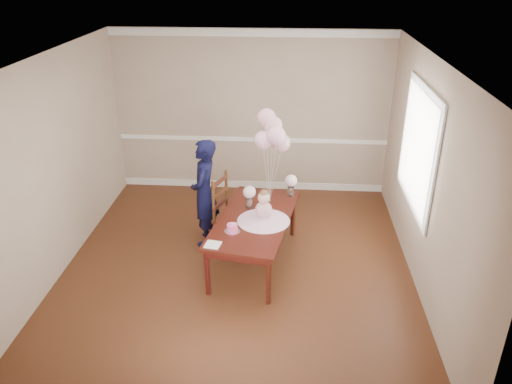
% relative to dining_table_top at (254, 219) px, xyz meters
% --- Properties ---
extents(floor, '(4.50, 5.00, 0.00)m').
position_rel_dining_table_top_xyz_m(floor, '(-0.21, -0.18, -0.64)').
color(floor, '#361A0D').
rests_on(floor, ground).
extents(ceiling, '(4.50, 5.00, 0.02)m').
position_rel_dining_table_top_xyz_m(ceiling, '(-0.21, -0.18, 2.06)').
color(ceiling, white).
rests_on(ceiling, wall_back).
extents(wall_back, '(4.50, 0.02, 2.70)m').
position_rel_dining_table_top_xyz_m(wall_back, '(-0.21, 2.32, 0.71)').
color(wall_back, tan).
rests_on(wall_back, floor).
extents(wall_front, '(4.50, 0.02, 2.70)m').
position_rel_dining_table_top_xyz_m(wall_front, '(-0.21, -2.68, 0.71)').
color(wall_front, tan).
rests_on(wall_front, floor).
extents(wall_left, '(0.02, 5.00, 2.70)m').
position_rel_dining_table_top_xyz_m(wall_left, '(-2.46, -0.18, 0.71)').
color(wall_left, tan).
rests_on(wall_left, floor).
extents(wall_right, '(0.02, 5.00, 2.70)m').
position_rel_dining_table_top_xyz_m(wall_right, '(2.04, -0.18, 0.71)').
color(wall_right, tan).
rests_on(wall_right, floor).
extents(chair_rail_trim, '(4.50, 0.02, 0.07)m').
position_rel_dining_table_top_xyz_m(chair_rail_trim, '(-0.21, 2.31, 0.26)').
color(chair_rail_trim, white).
rests_on(chair_rail_trim, wall_back).
extents(crown_molding, '(4.50, 0.02, 0.12)m').
position_rel_dining_table_top_xyz_m(crown_molding, '(-0.21, 2.31, 1.99)').
color(crown_molding, white).
rests_on(crown_molding, wall_back).
extents(baseboard_trim, '(4.50, 0.02, 0.12)m').
position_rel_dining_table_top_xyz_m(baseboard_trim, '(-0.21, 2.31, -0.58)').
color(baseboard_trim, white).
rests_on(baseboard_trim, floor).
extents(window_frame, '(0.02, 1.66, 1.56)m').
position_rel_dining_table_top_xyz_m(window_frame, '(2.02, 0.32, 0.91)').
color(window_frame, silver).
rests_on(window_frame, wall_right).
extents(window_blinds, '(0.01, 1.50, 1.40)m').
position_rel_dining_table_top_xyz_m(window_blinds, '(2.00, 0.32, 0.91)').
color(window_blinds, white).
rests_on(window_blinds, wall_right).
extents(dining_table_top, '(1.18, 1.90, 0.04)m').
position_rel_dining_table_top_xyz_m(dining_table_top, '(0.00, 0.00, 0.00)').
color(dining_table_top, black).
rests_on(dining_table_top, table_leg_fl).
extents(table_apron, '(1.07, 1.80, 0.09)m').
position_rel_dining_table_top_xyz_m(table_apron, '(0.00, 0.00, -0.07)').
color(table_apron, black).
rests_on(table_apron, table_leg_fl).
extents(table_leg_fl, '(0.07, 0.07, 0.62)m').
position_rel_dining_table_top_xyz_m(table_leg_fl, '(-0.51, -0.74, -0.33)').
color(table_leg_fl, black).
rests_on(table_leg_fl, floor).
extents(table_leg_fr, '(0.07, 0.07, 0.62)m').
position_rel_dining_table_top_xyz_m(table_leg_fr, '(0.23, -0.87, -0.33)').
color(table_leg_fr, black).
rests_on(table_leg_fr, floor).
extents(table_leg_bl, '(0.07, 0.07, 0.62)m').
position_rel_dining_table_top_xyz_m(table_leg_bl, '(-0.23, 0.87, -0.33)').
color(table_leg_bl, black).
rests_on(table_leg_bl, floor).
extents(table_leg_br, '(0.07, 0.07, 0.62)m').
position_rel_dining_table_top_xyz_m(table_leg_br, '(0.51, 0.74, -0.33)').
color(table_leg_br, black).
rests_on(table_leg_br, floor).
extents(baby_skirt, '(0.78, 0.78, 0.09)m').
position_rel_dining_table_top_xyz_m(baby_skirt, '(0.12, -0.07, 0.07)').
color(baby_skirt, '#E4A8CB').
rests_on(baby_skirt, dining_table_top).
extents(baby_torso, '(0.21, 0.21, 0.21)m').
position_rel_dining_table_top_xyz_m(baby_torso, '(0.12, -0.07, 0.18)').
color(baby_torso, pink).
rests_on(baby_torso, baby_skirt).
extents(baby_head, '(0.15, 0.15, 0.15)m').
position_rel_dining_table_top_xyz_m(baby_head, '(0.12, -0.07, 0.35)').
color(baby_head, beige).
rests_on(baby_head, baby_torso).
extents(baby_hair, '(0.11, 0.11, 0.11)m').
position_rel_dining_table_top_xyz_m(baby_hair, '(0.12, -0.07, 0.40)').
color(baby_hair, brown).
rests_on(baby_hair, baby_head).
extents(cake_platter, '(0.23, 0.23, 0.01)m').
position_rel_dining_table_top_xyz_m(cake_platter, '(-0.24, -0.36, 0.03)').
color(cake_platter, silver).
rests_on(cake_platter, dining_table_top).
extents(birthday_cake, '(0.15, 0.15, 0.09)m').
position_rel_dining_table_top_xyz_m(birthday_cake, '(-0.24, -0.36, 0.07)').
color(birthday_cake, '#DE468A').
rests_on(birthday_cake, cake_platter).
extents(cake_flower_a, '(0.03, 0.03, 0.03)m').
position_rel_dining_table_top_xyz_m(cake_flower_a, '(-0.24, -0.36, 0.13)').
color(cake_flower_a, white).
rests_on(cake_flower_a, birthday_cake).
extents(cake_flower_b, '(0.03, 0.03, 0.03)m').
position_rel_dining_table_top_xyz_m(cake_flower_b, '(-0.21, -0.35, 0.13)').
color(cake_flower_b, silver).
rests_on(cake_flower_b, birthday_cake).
extents(rose_vase_near, '(0.10, 0.10, 0.14)m').
position_rel_dining_table_top_xyz_m(rose_vase_near, '(-0.09, 0.28, 0.09)').
color(rose_vase_near, white).
rests_on(rose_vase_near, dining_table_top).
extents(roses_near, '(0.17, 0.17, 0.17)m').
position_rel_dining_table_top_xyz_m(roses_near, '(-0.09, 0.28, 0.25)').
color(roses_near, beige).
rests_on(roses_near, rose_vase_near).
extents(rose_vase_far, '(0.10, 0.10, 0.14)m').
position_rel_dining_table_top_xyz_m(rose_vase_far, '(0.46, 0.68, 0.09)').
color(rose_vase_far, white).
rests_on(rose_vase_far, dining_table_top).
extents(roses_far, '(0.17, 0.17, 0.17)m').
position_rel_dining_table_top_xyz_m(roses_far, '(0.46, 0.68, 0.25)').
color(roses_far, '#FFD5DA').
rests_on(roses_far, rose_vase_far).
extents(napkin, '(0.20, 0.20, 0.01)m').
position_rel_dining_table_top_xyz_m(napkin, '(-0.43, -0.69, 0.03)').
color(napkin, white).
rests_on(napkin, dining_table_top).
extents(balloon_weight, '(0.04, 0.04, 0.02)m').
position_rel_dining_table_top_xyz_m(balloon_weight, '(0.17, 0.47, 0.03)').
color(balloon_weight, silver).
rests_on(balloon_weight, dining_table_top).
extents(balloon_a, '(0.25, 0.25, 0.25)m').
position_rel_dining_table_top_xyz_m(balloon_a, '(0.08, 0.48, 0.91)').
color(balloon_a, '#FFB4CE').
rests_on(balloon_a, balloon_ribbon_a).
extents(balloon_b, '(0.25, 0.25, 0.25)m').
position_rel_dining_table_top_xyz_m(balloon_b, '(0.25, 0.41, 1.00)').
color(balloon_b, '#F9B0D0').
rests_on(balloon_b, balloon_ribbon_b).
extents(balloon_c, '(0.25, 0.25, 0.25)m').
position_rel_dining_table_top_xyz_m(balloon_c, '(0.20, 0.55, 1.09)').
color(balloon_c, '#DF9EAE').
rests_on(balloon_c, balloon_ribbon_c).
extents(balloon_d, '(0.25, 0.25, 0.25)m').
position_rel_dining_table_top_xyz_m(balloon_d, '(0.12, 0.58, 1.17)').
color(balloon_d, '#E4A1B2').
rests_on(balloon_d, balloon_ribbon_d).
extents(balloon_e, '(0.25, 0.25, 0.25)m').
position_rel_dining_table_top_xyz_m(balloon_e, '(0.31, 0.51, 0.86)').
color(balloon_e, '#DC9BA8').
rests_on(balloon_e, balloon_ribbon_e).
extents(balloon_ribbon_a, '(0.08, 0.02, 0.74)m').
position_rel_dining_table_top_xyz_m(balloon_ribbon_a, '(0.13, 0.47, 0.40)').
color(balloon_ribbon_a, white).
rests_on(balloon_ribbon_a, balloon_weight).
extents(balloon_ribbon_b, '(0.08, 0.06, 0.83)m').
position_rel_dining_table_top_xyz_m(balloon_ribbon_b, '(0.21, 0.44, 0.45)').
color(balloon_ribbon_b, white).
rests_on(balloon_ribbon_b, balloon_weight).
extents(balloon_ribbon_c, '(0.03, 0.08, 0.92)m').
position_rel_dining_table_top_xyz_m(balloon_ribbon_c, '(0.19, 0.51, 0.49)').
color(balloon_ribbon_c, white).
rests_on(balloon_ribbon_c, balloon_weight).
extents(balloon_ribbon_d, '(0.06, 0.10, 1.00)m').
position_rel_dining_table_top_xyz_m(balloon_ribbon_d, '(0.14, 0.52, 0.54)').
color(balloon_ribbon_d, white).
rests_on(balloon_ribbon_d, balloon_weight).
extents(balloon_ribbon_e, '(0.13, 0.04, 0.69)m').
position_rel_dining_table_top_xyz_m(balloon_ribbon_e, '(0.24, 0.49, 0.38)').
color(balloon_ribbon_e, white).
rests_on(balloon_ribbon_e, balloon_weight).
extents(dining_chair_seat, '(0.59, 0.59, 0.05)m').
position_rel_dining_table_top_xyz_m(dining_chair_seat, '(-0.30, 0.33, -0.17)').
color(dining_chair_seat, '#341A0E').
rests_on(dining_chair_seat, chair_leg_fl).
extents(chair_leg_fl, '(0.05, 0.05, 0.45)m').
position_rel_dining_table_top_xyz_m(chair_leg_fl, '(-0.54, 0.22, -0.42)').
color(chair_leg_fl, black).
rests_on(chair_leg_fl, floor).
extents(chair_leg_fr, '(0.05, 0.05, 0.45)m').
position_rel_dining_table_top_xyz_m(chair_leg_fr, '(-0.19, 0.09, -0.42)').
color(chair_leg_fr, '#3D1410').
rests_on(chair_leg_fr, floor).
extents(chair_leg_bl, '(0.05, 0.05, 0.45)m').
position_rel_dining_table_top_xyz_m(chair_leg_bl, '(-0.41, 0.57, -0.42)').
color(chair_leg_bl, '#351A0E').
rests_on(chair_leg_bl, floor).
extents(chair_leg_br, '(0.05, 0.05, 0.45)m').
position_rel_dining_table_top_xyz_m(chair_leg_br, '(-0.06, 0.44, -0.42)').
color(chair_leg_br, '#3A200F').
rests_on(chair_leg_br, floor).
extents(chair_back_post_l, '(0.05, 0.05, 0.58)m').
position_rel_dining_table_top_xyz_m(chair_back_post_l, '(-0.56, 0.23, 0.13)').
color(chair_back_post_l, '#3C2110').
rests_on(chair_back_post_l, dining_chair_seat).
extents(chair_back_post_r, '(0.05, 0.05, 0.58)m').
position_rel_dining_table_top_xyz_m(chair_back_post_r, '(-0.43, 0.58, 0.13)').
color(chair_back_post_r, '#3A2010').
rests_on(chair_back_post_r, dining_chair_seat).
extents(chair_slat_low, '(0.17, 0.40, 0.05)m').
position_rel_dining_table_top_xyz_m(chair_slat_low, '(-0.49, 0.40, 0.00)').
color(chair_slat_low, black).
rests_on(chair_slat_low, dining_chair_seat).
extents(chair_slat_mid, '(0.17, 0.40, 0.05)m').
position_rel_dining_table_top_xyz_m(chair_slat_mid, '(-0.49, 0.40, 0.17)').
color(chair_slat_mid, '#3A1D0F').
rests_on(chair_slat_mid, dining_chair_seat).
extents(chair_slat_top, '(0.17, 0.40, 0.05)m').
position_rel_dining_table_top_xyz_m(chair_slat_top, '(-0.49, 0.40, 0.34)').
color(chair_slat_top, '#38180F').
rests_on(chair_slat_top, dining_chair_seat).
extents(woman, '(0.39, 0.57, 1.53)m').
position_rel_dining_table_top_xyz_m(woman, '(-0.72, 0.48, 0.12)').
color(woman, black).
rests_on(woman, floor).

